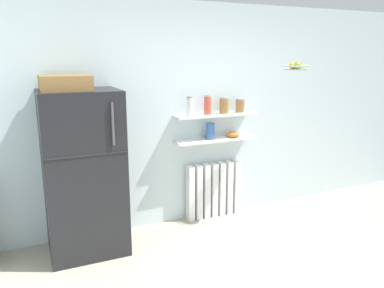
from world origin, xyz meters
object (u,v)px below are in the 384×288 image
(shelf_bowl, at_px, (233,134))
(hanging_fruit_basket, at_px, (296,66))
(storage_jar_2, at_px, (224,105))
(vase, at_px, (210,131))
(storage_jar_0, at_px, (190,106))
(storage_jar_1, at_px, (207,105))
(radiator, at_px, (214,190))
(refrigerator, at_px, (83,170))
(storage_jar_3, at_px, (240,106))

(shelf_bowl, distance_m, hanging_fruit_basket, 1.09)
(storage_jar_2, relative_size, vase, 0.98)
(storage_jar_0, bearing_deg, storage_jar_1, 0.00)
(shelf_bowl, bearing_deg, radiator, 172.91)
(shelf_bowl, bearing_deg, storage_jar_2, -180.00)
(refrigerator, bearing_deg, storage_jar_2, 6.92)
(storage_jar_3, bearing_deg, refrigerator, -173.87)
(storage_jar_2, bearing_deg, refrigerator, -173.08)
(storage_jar_3, bearing_deg, storage_jar_0, -180.00)
(refrigerator, height_order, storage_jar_2, refrigerator)
(refrigerator, height_order, storage_jar_0, refrigerator)
(storage_jar_3, xyz_separation_m, vase, (-0.40, -0.00, -0.29))
(radiator, height_order, shelf_bowl, shelf_bowl)
(refrigerator, xyz_separation_m, storage_jar_2, (1.71, 0.21, 0.54))
(storage_jar_1, bearing_deg, storage_jar_0, 180.00)
(radiator, bearing_deg, shelf_bowl, -7.09)
(storage_jar_0, bearing_deg, hanging_fruit_basket, -24.24)
(radiator, relative_size, shelf_bowl, 4.43)
(refrigerator, bearing_deg, hanging_fruit_basket, -6.81)
(vase, distance_m, hanging_fruit_basket, 1.23)
(storage_jar_3, bearing_deg, shelf_bowl, -180.00)
(storage_jar_3, relative_size, shelf_bowl, 1.03)
(vase, bearing_deg, storage_jar_0, 180.00)
(storage_jar_0, relative_size, storage_jar_1, 0.98)
(storage_jar_3, bearing_deg, hanging_fruit_basket, -49.45)
(refrigerator, xyz_separation_m, shelf_bowl, (1.84, 0.21, 0.18))
(refrigerator, distance_m, storage_jar_2, 1.81)
(radiator, relative_size, storage_jar_2, 3.71)
(hanging_fruit_basket, bearing_deg, storage_jar_1, 150.47)
(radiator, relative_size, storage_jar_3, 4.30)
(refrigerator, distance_m, storage_jar_3, 2.02)
(storage_jar_1, xyz_separation_m, storage_jar_3, (0.45, 0.00, -0.03))
(storage_jar_3, relative_size, vase, 0.84)
(storage_jar_1, height_order, storage_jar_2, storage_jar_1)
(radiator, height_order, hanging_fruit_basket, hanging_fruit_basket)
(storage_jar_1, relative_size, hanging_fruit_basket, 0.74)
(radiator, relative_size, storage_jar_0, 3.21)
(radiator, xyz_separation_m, vase, (-0.07, -0.03, 0.76))
(storage_jar_1, bearing_deg, storage_jar_2, -0.00)
(storage_jar_0, relative_size, storage_jar_2, 1.16)
(vase, bearing_deg, shelf_bowl, 0.00)
(vase, bearing_deg, hanging_fruit_basket, -30.71)
(storage_jar_1, bearing_deg, storage_jar_3, 0.00)
(storage_jar_2, relative_size, shelf_bowl, 1.19)
(storage_jar_0, height_order, storage_jar_2, storage_jar_0)
(storage_jar_1, distance_m, vase, 0.32)
(storage_jar_0, xyz_separation_m, storage_jar_1, (0.22, 0.00, 0.00))
(refrigerator, xyz_separation_m, storage_jar_1, (1.49, 0.21, 0.56))
(storage_jar_0, xyz_separation_m, shelf_bowl, (0.57, 0.00, -0.38))
(storage_jar_0, xyz_separation_m, vase, (0.26, 0.00, -0.32))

